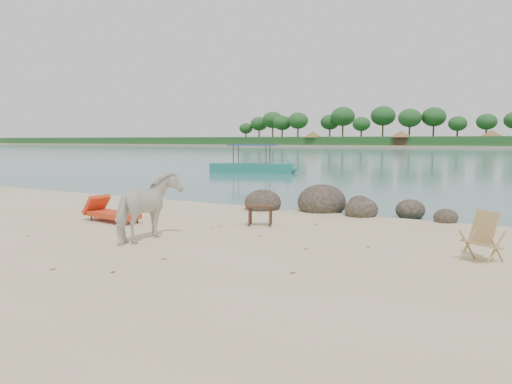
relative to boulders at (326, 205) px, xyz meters
The scene contains 8 objects.
water 83.71m from the boulders, 90.40° to the left, with size 400.00×400.00×0.00m, color #376F6F.
boulders is the anchor object (origin of this frame).
cow 6.38m from the boulders, 103.79° to the right, with size 0.79×1.73×1.46m, color silver.
side_table 3.36m from the boulders, 96.43° to the right, with size 0.65×0.42×0.52m, color #311D13, non-canonical shape.
lounge_chair 6.28m from the boulders, 129.57° to the right, with size 1.92×0.67×0.58m, color red, non-canonical shape.
deck_chair 6.67m from the boulders, 42.49° to the right, with size 0.56×0.62×0.88m, color tan, non-canonical shape.
boat_near 19.47m from the boulders, 128.03° to the left, with size 6.42×1.44×3.12m, color #227B6F, non-canonical shape.
dead_leaves 5.51m from the boulders, 91.44° to the right, with size 7.14×6.53×0.00m.
Camera 1 is at (6.52, -7.84, 2.20)m, focal length 35.00 mm.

